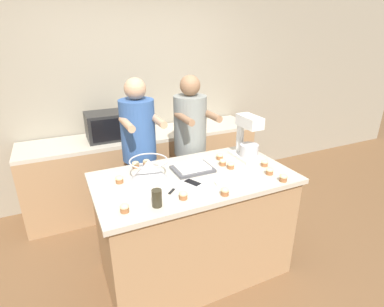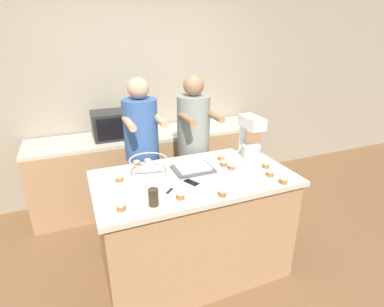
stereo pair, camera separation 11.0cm
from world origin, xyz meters
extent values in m
plane|color=brown|center=(0.00, 0.00, 0.00)|extent=(16.00, 16.00, 0.00)
cube|color=gray|center=(0.00, 1.73, 1.35)|extent=(10.00, 0.06, 2.70)
cube|color=#A87F56|center=(0.00, 0.00, 0.45)|extent=(1.53, 0.82, 0.91)
cube|color=beige|center=(0.00, 0.00, 0.93)|extent=(1.60, 0.87, 0.04)
cube|color=#A87F56|center=(0.00, 1.38, 0.43)|extent=(2.80, 0.60, 0.86)
cube|color=beige|center=(0.00, 1.38, 0.88)|extent=(2.80, 0.60, 0.04)
cylinder|color=#232328|center=(-0.27, 0.66, 0.45)|extent=(0.25, 0.25, 0.89)
cylinder|color=#335693|center=(-0.27, 0.66, 1.18)|extent=(0.32, 0.32, 0.57)
sphere|color=tan|center=(-0.27, 0.66, 1.57)|extent=(0.20, 0.20, 0.20)
cylinder|color=tan|center=(-0.40, 0.49, 1.30)|extent=(0.06, 0.34, 0.06)
cylinder|color=tan|center=(-0.13, 0.49, 1.30)|extent=(0.06, 0.34, 0.06)
cylinder|color=brown|center=(0.27, 0.66, 0.43)|extent=(0.26, 0.26, 0.86)
cylinder|color=gray|center=(0.27, 0.66, 1.16)|extent=(0.33, 0.33, 0.59)
sphere|color=#936B4C|center=(0.27, 0.66, 1.56)|extent=(0.20, 0.20, 0.20)
cylinder|color=#936B4C|center=(0.13, 0.49, 1.29)|extent=(0.06, 0.34, 0.06)
cylinder|color=#936B4C|center=(0.41, 0.49, 1.29)|extent=(0.06, 0.34, 0.06)
cube|color=white|center=(0.60, 0.14, 0.96)|extent=(0.20, 0.30, 0.03)
cylinder|color=white|center=(0.60, 0.26, 1.11)|extent=(0.07, 0.07, 0.27)
cube|color=white|center=(0.60, 0.13, 1.30)|extent=(0.13, 0.26, 0.10)
cylinder|color=#BCBCC1|center=(0.60, 0.11, 1.03)|extent=(0.17, 0.17, 0.11)
cone|color=#BCBCC1|center=(-0.34, 0.10, 1.03)|extent=(0.29, 0.29, 0.16)
torus|color=#BCBCC1|center=(-0.34, 0.10, 1.11)|extent=(0.30, 0.30, 0.01)
cube|color=#4C4C51|center=(0.03, 0.10, 0.96)|extent=(0.32, 0.24, 0.02)
cube|color=white|center=(0.03, 0.10, 0.98)|extent=(0.27, 0.19, 0.02)
cube|color=black|center=(-0.42, 1.38, 1.05)|extent=(0.48, 0.35, 0.30)
cube|color=black|center=(-0.46, 1.20, 1.05)|extent=(0.32, 0.01, 0.24)
cube|color=#2D2D2D|center=(-0.24, 1.20, 1.05)|extent=(0.10, 0.01, 0.24)
cube|color=silver|center=(-0.07, -0.11, 0.95)|extent=(0.12, 0.16, 0.01)
cube|color=black|center=(-0.07, -0.11, 0.96)|extent=(0.11, 0.14, 0.00)
cylinder|color=#332D1E|center=(-0.42, -0.30, 1.01)|extent=(0.07, 0.07, 0.12)
cylinder|color=white|center=(0.16, -0.22, 0.96)|extent=(0.16, 0.16, 0.02)
cube|color=#BCBCC1|center=(-0.18, -0.09, 0.95)|extent=(0.11, 0.11, 0.01)
cube|color=black|center=(-0.26, -0.16, 0.95)|extent=(0.07, 0.07, 0.01)
cylinder|color=#9E6038|center=(-0.63, -0.28, 0.96)|extent=(0.06, 0.06, 0.03)
ellipsoid|color=beige|center=(-0.63, -0.28, 0.99)|extent=(0.06, 0.06, 0.04)
cylinder|color=#9E6038|center=(-0.57, 0.14, 0.96)|extent=(0.06, 0.06, 0.03)
ellipsoid|color=beige|center=(-0.57, 0.14, 0.99)|extent=(0.06, 0.06, 0.04)
cylinder|color=#9E6038|center=(0.59, -0.38, 0.96)|extent=(0.06, 0.06, 0.03)
ellipsoid|color=beige|center=(0.59, -0.38, 0.99)|extent=(0.06, 0.06, 0.04)
cylinder|color=#9E6038|center=(0.06, -0.37, 0.96)|extent=(0.06, 0.06, 0.03)
ellipsoid|color=beige|center=(0.06, -0.37, 0.99)|extent=(0.06, 0.06, 0.04)
cylinder|color=#9E6038|center=(-0.38, 0.36, 0.96)|extent=(0.06, 0.06, 0.03)
ellipsoid|color=beige|center=(-0.38, 0.36, 0.99)|extent=(0.06, 0.06, 0.04)
cylinder|color=#9E6038|center=(-0.22, -0.29, 0.96)|extent=(0.06, 0.06, 0.03)
ellipsoid|color=beige|center=(-0.22, -0.29, 0.99)|extent=(0.06, 0.06, 0.04)
cylinder|color=#9E6038|center=(0.36, 0.21, 0.96)|extent=(0.06, 0.06, 0.03)
ellipsoid|color=beige|center=(0.36, 0.21, 0.99)|extent=(0.06, 0.06, 0.04)
cylinder|color=#9E6038|center=(0.57, -0.23, 0.96)|extent=(0.06, 0.06, 0.03)
ellipsoid|color=beige|center=(0.57, -0.23, 0.99)|extent=(0.06, 0.06, 0.04)
cylinder|color=#9E6038|center=(-0.29, 0.36, 0.96)|extent=(0.06, 0.06, 0.03)
ellipsoid|color=beige|center=(-0.29, 0.36, 0.99)|extent=(0.06, 0.06, 0.04)
cylinder|color=#9E6038|center=(0.32, 0.09, 0.96)|extent=(0.06, 0.06, 0.03)
ellipsoid|color=beige|center=(0.32, 0.09, 0.99)|extent=(0.06, 0.06, 0.04)
cylinder|color=#9E6038|center=(0.34, 0.00, 0.96)|extent=(0.06, 0.06, 0.03)
ellipsoid|color=beige|center=(0.34, 0.00, 0.99)|extent=(0.06, 0.06, 0.04)
cylinder|color=#9E6038|center=(0.63, -0.08, 0.96)|extent=(0.06, 0.06, 0.03)
ellipsoid|color=beige|center=(0.63, -0.08, 0.99)|extent=(0.06, 0.06, 0.04)
camera|label=1|loc=(-0.94, -1.96, 2.02)|focal=28.00mm
camera|label=2|loc=(-0.84, -2.00, 2.02)|focal=28.00mm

